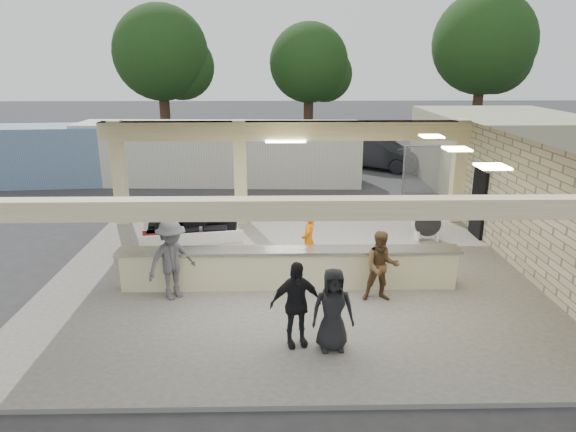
{
  "coord_description": "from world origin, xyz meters",
  "views": [
    {
      "loc": [
        -0.26,
        -11.96,
        5.41
      ],
      "look_at": [
        0.0,
        1.0,
        1.45
      ],
      "focal_mm": 32.0,
      "sensor_mm": 36.0,
      "label": 1
    }
  ],
  "objects_px": {
    "luggage_cart": "(190,230)",
    "baggage_counter": "(289,268)",
    "car_dark": "(379,154)",
    "container_white": "(220,153)",
    "baggage_handler": "(309,241)",
    "passenger_c": "(172,260)",
    "car_white_b": "(539,157)",
    "container_blue": "(11,156)",
    "car_white_a": "(465,156)",
    "passenger_d": "(333,310)",
    "passenger_b": "(296,304)",
    "drum_fan": "(427,223)",
    "passenger_a": "(381,266)"
  },
  "relations": [
    {
      "from": "luggage_cart",
      "to": "baggage_counter",
      "type": "bearing_deg",
      "value": -45.57
    },
    {
      "from": "car_dark",
      "to": "container_white",
      "type": "height_order",
      "value": "container_white"
    },
    {
      "from": "baggage_handler",
      "to": "passenger_c",
      "type": "xyz_separation_m",
      "value": [
        -3.21,
        -1.59,
        0.14
      ]
    },
    {
      "from": "car_white_b",
      "to": "container_blue",
      "type": "xyz_separation_m",
      "value": [
        -25.05,
        -2.41,
        0.61
      ]
    },
    {
      "from": "car_white_a",
      "to": "container_white",
      "type": "bearing_deg",
      "value": 82.3
    },
    {
      "from": "passenger_d",
      "to": "container_white",
      "type": "height_order",
      "value": "container_white"
    },
    {
      "from": "luggage_cart",
      "to": "passenger_c",
      "type": "height_order",
      "value": "passenger_c"
    },
    {
      "from": "luggage_cart",
      "to": "car_dark",
      "type": "xyz_separation_m",
      "value": [
        7.61,
        12.61,
        -0.15
      ]
    },
    {
      "from": "baggage_handler",
      "to": "passenger_c",
      "type": "relative_size",
      "value": 0.85
    },
    {
      "from": "luggage_cart",
      "to": "car_white_b",
      "type": "height_order",
      "value": "luggage_cart"
    },
    {
      "from": "car_dark",
      "to": "container_blue",
      "type": "xyz_separation_m",
      "value": [
        -17.1,
        -3.14,
        0.52
      ]
    },
    {
      "from": "car_white_a",
      "to": "luggage_cart",
      "type": "bearing_deg",
      "value": 116.66
    },
    {
      "from": "luggage_cart",
      "to": "passenger_b",
      "type": "xyz_separation_m",
      "value": [
        2.74,
        -4.56,
        0.02
      ]
    },
    {
      "from": "baggage_counter",
      "to": "passenger_c",
      "type": "xyz_separation_m",
      "value": [
        -2.68,
        -0.54,
        0.45
      ]
    },
    {
      "from": "drum_fan",
      "to": "car_white_a",
      "type": "distance_m",
      "value": 11.68
    },
    {
      "from": "passenger_b",
      "to": "passenger_d",
      "type": "distance_m",
      "value": 0.71
    },
    {
      "from": "passenger_b",
      "to": "container_blue",
      "type": "height_order",
      "value": "container_blue"
    },
    {
      "from": "car_white_a",
      "to": "container_blue",
      "type": "xyz_separation_m",
      "value": [
        -21.36,
        -2.58,
        0.53
      ]
    },
    {
      "from": "luggage_cart",
      "to": "drum_fan",
      "type": "xyz_separation_m",
      "value": [
        6.97,
        1.46,
        -0.31
      ]
    },
    {
      "from": "baggage_handler",
      "to": "container_blue",
      "type": "distance_m",
      "value": 16.38
    },
    {
      "from": "passenger_b",
      "to": "baggage_counter",
      "type": "bearing_deg",
      "value": 78.02
    },
    {
      "from": "passenger_a",
      "to": "passenger_c",
      "type": "height_order",
      "value": "passenger_c"
    },
    {
      "from": "passenger_a",
      "to": "passenger_d",
      "type": "bearing_deg",
      "value": -122.04
    },
    {
      "from": "baggage_counter",
      "to": "container_white",
      "type": "height_order",
      "value": "container_white"
    },
    {
      "from": "drum_fan",
      "to": "passenger_b",
      "type": "height_order",
      "value": "passenger_b"
    },
    {
      "from": "container_blue",
      "to": "car_white_a",
      "type": "bearing_deg",
      "value": 1.72
    },
    {
      "from": "drum_fan",
      "to": "car_white_b",
      "type": "bearing_deg",
      "value": 57.27
    },
    {
      "from": "passenger_c",
      "to": "car_dark",
      "type": "height_order",
      "value": "passenger_c"
    },
    {
      "from": "baggage_handler",
      "to": "container_white",
      "type": "distance_m",
      "value": 11.1
    },
    {
      "from": "container_white",
      "to": "passenger_a",
      "type": "bearing_deg",
      "value": -65.74
    },
    {
      "from": "passenger_a",
      "to": "container_white",
      "type": "distance_m",
      "value": 13.32
    },
    {
      "from": "passenger_d",
      "to": "baggage_handler",
      "type": "bearing_deg",
      "value": 90.1
    },
    {
      "from": "baggage_handler",
      "to": "passenger_b",
      "type": "bearing_deg",
      "value": 7.66
    },
    {
      "from": "passenger_b",
      "to": "car_white_a",
      "type": "distance_m",
      "value": 18.96
    },
    {
      "from": "passenger_a",
      "to": "passenger_c",
      "type": "distance_m",
      "value": 4.76
    },
    {
      "from": "passenger_b",
      "to": "car_dark",
      "type": "distance_m",
      "value": 17.85
    },
    {
      "from": "passenger_b",
      "to": "container_blue",
      "type": "distance_m",
      "value": 18.61
    },
    {
      "from": "passenger_a",
      "to": "car_white_b",
      "type": "distance_m",
      "value": 18.13
    },
    {
      "from": "luggage_cart",
      "to": "passenger_a",
      "type": "xyz_separation_m",
      "value": [
        4.75,
        -2.67,
        -0.01
      ]
    },
    {
      "from": "luggage_cart",
      "to": "drum_fan",
      "type": "bearing_deg",
      "value": 1.93
    },
    {
      "from": "passenger_b",
      "to": "car_white_a",
      "type": "xyz_separation_m",
      "value": [
        9.14,
        16.61,
        -0.19
      ]
    },
    {
      "from": "luggage_cart",
      "to": "container_blue",
      "type": "bearing_deg",
      "value": 125.19
    },
    {
      "from": "passenger_a",
      "to": "car_white_b",
      "type": "bearing_deg",
      "value": 54.13
    },
    {
      "from": "passenger_c",
      "to": "passenger_d",
      "type": "distance_m",
      "value": 4.12
    },
    {
      "from": "passenger_c",
      "to": "car_white_b",
      "type": "bearing_deg",
      "value": 2.77
    },
    {
      "from": "passenger_a",
      "to": "container_white",
      "type": "xyz_separation_m",
      "value": [
        -4.95,
        12.36,
        0.44
      ]
    },
    {
      "from": "baggage_handler",
      "to": "car_white_b",
      "type": "relative_size",
      "value": 0.36
    },
    {
      "from": "luggage_cart",
      "to": "passenger_a",
      "type": "height_order",
      "value": "passenger_a"
    },
    {
      "from": "luggage_cart",
      "to": "baggage_handler",
      "type": "relative_size",
      "value": 1.82
    },
    {
      "from": "passenger_b",
      "to": "container_blue",
      "type": "xyz_separation_m",
      "value": [
        -12.23,
        14.03,
        0.35
      ]
    }
  ]
}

